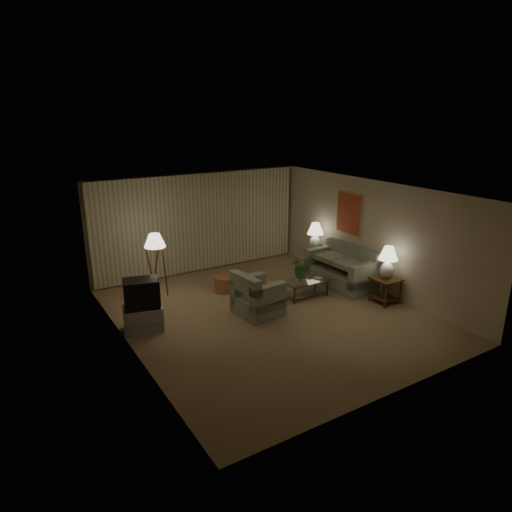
% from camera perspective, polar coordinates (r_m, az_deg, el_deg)
% --- Properties ---
extents(ground, '(7.00, 7.00, 0.00)m').
position_cam_1_polar(ground, '(10.08, 1.48, -7.24)').
color(ground, '#9E8357').
rests_on(ground, ground).
extents(room_shell, '(6.04, 7.02, 2.72)m').
position_cam_1_polar(room_shell, '(10.74, -2.75, 4.22)').
color(room_shell, beige).
rests_on(room_shell, ground).
extents(sofa, '(1.84, 0.99, 0.80)m').
position_cam_1_polar(sofa, '(11.70, 10.56, -1.81)').
color(sofa, gray).
rests_on(sofa, ground).
extents(armchair, '(1.08, 1.04, 0.77)m').
position_cam_1_polar(armchair, '(9.92, 0.25, -5.23)').
color(armchair, gray).
rests_on(armchair, ground).
extents(side_table_near, '(0.58, 0.58, 0.60)m').
position_cam_1_polar(side_table_near, '(10.91, 15.88, -3.58)').
color(side_table_near, '#37210F').
rests_on(side_table_near, ground).
extents(side_table_far, '(0.49, 0.41, 0.60)m').
position_cam_1_polar(side_table_far, '(12.69, 7.31, -0.11)').
color(side_table_far, '#37210F').
rests_on(side_table_far, ground).
extents(table_lamp_near, '(0.44, 0.44, 0.75)m').
position_cam_1_polar(table_lamp_near, '(10.70, 16.16, -0.44)').
color(table_lamp_near, white).
rests_on(table_lamp_near, side_table_near).
extents(table_lamp_far, '(0.44, 0.44, 0.76)m').
position_cam_1_polar(table_lamp_far, '(12.50, 7.43, 2.74)').
color(table_lamp_far, white).
rests_on(table_lamp_far, side_table_far).
extents(coffee_table, '(1.11, 0.61, 0.41)m').
position_cam_1_polar(coffee_table, '(10.94, 6.18, -3.69)').
color(coffee_table, silver).
rests_on(coffee_table, ground).
extents(tv_cabinet, '(1.00, 0.84, 0.50)m').
position_cam_1_polar(tv_cabinet, '(9.57, -13.90, -7.56)').
color(tv_cabinet, '#A9A9AC').
rests_on(tv_cabinet, ground).
extents(crt_tv, '(0.90, 0.80, 0.58)m').
position_cam_1_polar(crt_tv, '(9.36, -14.15, -4.56)').
color(crt_tv, black).
rests_on(crt_tv, tv_cabinet).
extents(floor_lamp, '(0.50, 0.50, 1.54)m').
position_cam_1_polar(floor_lamp, '(10.99, -12.36, -0.97)').
color(floor_lamp, '#37210F').
rests_on(floor_lamp, ground).
extents(ottoman, '(0.73, 0.73, 0.38)m').
position_cam_1_polar(ottoman, '(11.27, -3.81, -3.45)').
color(ottoman, '#9F5B35').
rests_on(ottoman, ground).
extents(vase, '(0.17, 0.17, 0.14)m').
position_cam_1_polar(vase, '(10.78, 5.59, -2.81)').
color(vase, white).
rests_on(vase, coffee_table).
extents(flowers, '(0.59, 0.55, 0.54)m').
position_cam_1_polar(flowers, '(10.66, 5.64, -1.09)').
color(flowers, '#3F7634').
rests_on(flowers, vase).
extents(book, '(0.23, 0.26, 0.02)m').
position_cam_1_polar(book, '(10.96, 7.56, -2.88)').
color(book, olive).
rests_on(book, coffee_table).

